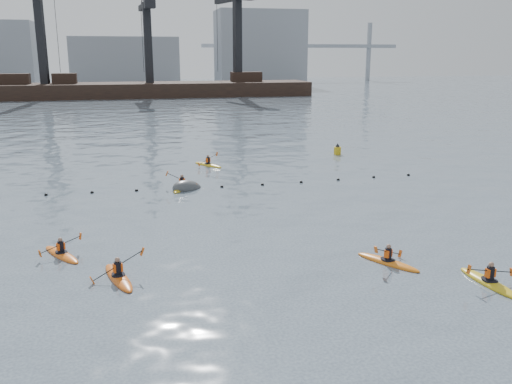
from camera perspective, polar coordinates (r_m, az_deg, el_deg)
ground at (r=18.47m, az=5.54°, el=-15.98°), size 400.00×400.00×0.00m
float_line at (r=39.00m, az=-5.85°, el=0.50°), size 33.24×0.73×0.24m
barge_pier at (r=125.36m, az=-11.18°, el=10.67°), size 72.00×19.30×29.50m
skyline at (r=165.49m, az=-11.06°, el=14.05°), size 141.00×28.00×22.00m
kayaker_0 at (r=24.06m, az=-14.29°, el=-8.61°), size 2.34×3.50×1.34m
kayaker_1 at (r=24.80m, az=23.35°, el=-8.67°), size 2.35×3.52×1.12m
kayaker_2 at (r=27.49m, az=-19.80°, el=-6.12°), size 2.19×3.05×1.02m
kayaker_3 at (r=39.07m, az=-7.76°, el=0.58°), size 2.28×3.47×1.33m
kayaker_4 at (r=25.69m, az=13.70°, el=-7.09°), size 2.24×3.14×1.23m
kayaker_5 at (r=46.72m, az=-5.06°, el=2.91°), size 2.37×3.09×1.17m
mooring_buoy at (r=38.80m, az=-7.25°, el=0.34°), size 3.04×2.78×1.73m
nav_buoy at (r=52.33m, az=8.57°, el=4.34°), size 0.67×0.67×1.22m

